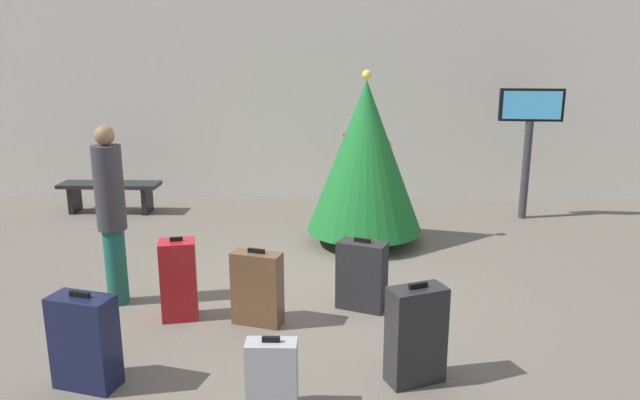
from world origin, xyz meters
The scene contains 12 objects.
ground_plane centered at (0.00, 0.00, 0.00)m, with size 16.00×16.00×0.00m, color #665E54.
back_wall centered at (0.00, 4.44, 1.79)m, with size 16.00×0.20×3.59m, color beige.
holiday_tree centered at (0.62, 1.83, 1.18)m, with size 1.52×1.52×2.28m.
flight_info_kiosk centered at (3.11, 3.14, 1.38)m, with size 0.93×0.16×1.97m.
waiting_bench centered at (-3.35, 3.21, 0.36)m, with size 1.56×0.44×0.48m.
traveller_0 centered at (-1.96, -0.23, 0.98)m, with size 0.37×0.37×1.83m.
suitcase_0 centered at (-1.63, -1.78, 0.37)m, with size 0.53×0.36×0.78m.
suitcase_1 centered at (-1.23, -0.56, 0.39)m, with size 0.39×0.34×0.82m.
suitcase_2 centered at (-0.46, -0.65, 0.35)m, with size 0.50×0.32×0.75m.
suitcase_3 centered at (-0.16, -2.05, 0.27)m, with size 0.37×0.19×0.58m.
suitcase_4 centered at (0.53, -0.27, 0.35)m, with size 0.53×0.39×0.74m.
suitcase_5 centered at (0.91, -1.61, 0.39)m, with size 0.50×0.38×0.82m.
Camera 1 is at (0.33, -5.88, 2.56)m, focal length 33.67 mm.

